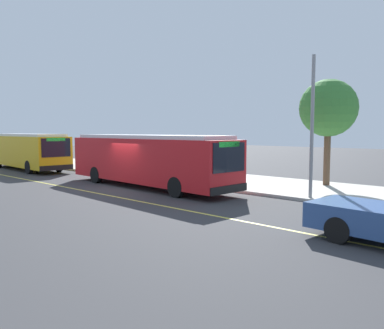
{
  "coord_description": "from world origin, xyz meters",
  "views": [
    {
      "loc": [
        17.14,
        -13.24,
        3.16
      ],
      "look_at": [
        4.01,
        0.84,
        1.51
      ],
      "focal_mm": 36.33,
      "sensor_mm": 36.0,
      "label": 1
    }
  ],
  "objects": [
    {
      "name": "lane_stripe_center",
      "position": [
        0.0,
        -2.2,
        0.0
      ],
      "size": [
        36.0,
        0.14,
        0.01
      ],
      "primitive_type": "cube",
      "color": "#E0D64C",
      "rests_on": "ground_plane"
    },
    {
      "name": "transit_bus_main",
      "position": [
        0.43,
        1.01,
        1.62
      ],
      "size": [
        12.24,
        3.17,
        2.95
      ],
      "color": "red",
      "rests_on": "ground_plane"
    },
    {
      "name": "street_tree_near_shelter",
      "position": [
        7.92,
        7.69,
        4.4
      ],
      "size": [
        3.16,
        3.16,
        5.87
      ],
      "color": "brown",
      "rests_on": "sidewalk_curb"
    },
    {
      "name": "bus_shelter",
      "position": [
        -0.74,
        5.92,
        1.92
      ],
      "size": [
        2.9,
        1.6,
        2.48
      ],
      "color": "#333338",
      "rests_on": "sidewalk_curb"
    },
    {
      "name": "sidewalk_curb",
      "position": [
        0.0,
        6.0,
        0.07
      ],
      "size": [
        44.0,
        6.4,
        0.15
      ],
      "primitive_type": "cube",
      "color": "#B7B2A8",
      "rests_on": "ground_plane"
    },
    {
      "name": "waiting_bench",
      "position": [
        -0.52,
        5.97,
        0.63
      ],
      "size": [
        1.6,
        0.48,
        0.95
      ],
      "color": "brown",
      "rests_on": "sidewalk_curb"
    },
    {
      "name": "route_sign_post",
      "position": [
        1.99,
        3.59,
        1.96
      ],
      "size": [
        0.44,
        0.08,
        2.8
      ],
      "color": "#333338",
      "rests_on": "sidewalk_curb"
    },
    {
      "name": "utility_pole",
      "position": [
        9.14,
        3.27,
        3.35
      ],
      "size": [
        0.16,
        0.16,
        6.4
      ],
      "primitive_type": "cylinder",
      "color": "gray",
      "rests_on": "sidewalk_curb"
    },
    {
      "name": "transit_bus_second",
      "position": [
        -14.64,
        0.82,
        1.62
      ],
      "size": [
        11.4,
        3.18,
        2.95
      ],
      "color": "gold",
      "rests_on": "ground_plane"
    },
    {
      "name": "ground_plane",
      "position": [
        0.0,
        0.0,
        0.0
      ],
      "size": [
        120.0,
        120.0,
        0.0
      ],
      "primitive_type": "plane",
      "color": "#38383A"
    }
  ]
}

